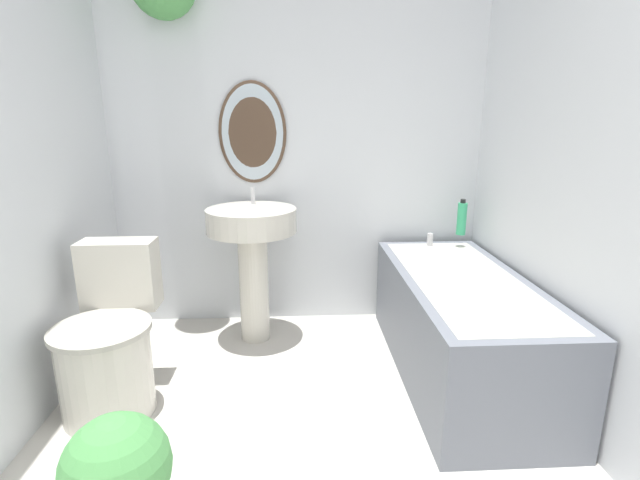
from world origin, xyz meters
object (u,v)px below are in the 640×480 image
Objects in this scene: toilet at (109,347)px; pedestal_sink at (252,244)px; potted_plant at (118,480)px; bathtub at (460,324)px; shampoo_bottle at (462,218)px.

toilet is 0.82× the size of pedestal_sink.
pedestal_sink is 2.05× the size of potted_plant.
potted_plant is at bearing -145.99° from bathtub.
pedestal_sink reaches higher than toilet.
pedestal_sink is at bearing 77.84° from potted_plant.
pedestal_sink is at bearing 47.27° from toilet.
potted_plant is (-0.30, -1.42, -0.37)m from pedestal_sink.
bathtub is at bearing 34.01° from potted_plant.
potted_plant is (-1.59, -1.53, -0.48)m from shampoo_bottle.
bathtub is 3.22× the size of potted_plant.
toilet is 0.95m from pedestal_sink.
toilet is at bearing 111.98° from potted_plant.
shampoo_bottle reaches higher than potted_plant.
toilet reaches higher than bathtub.
shampoo_bottle is (1.90, 0.78, 0.42)m from toilet.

